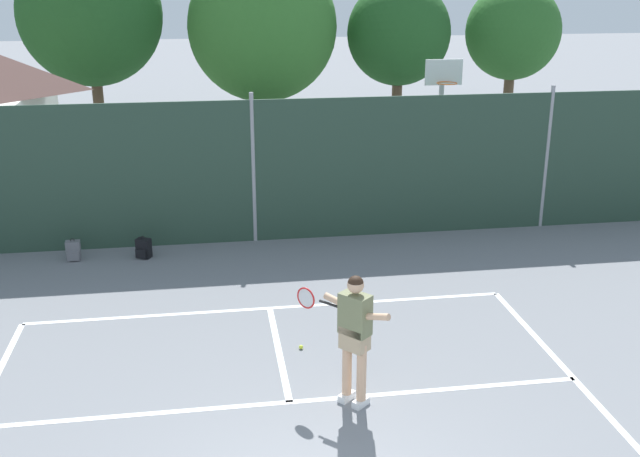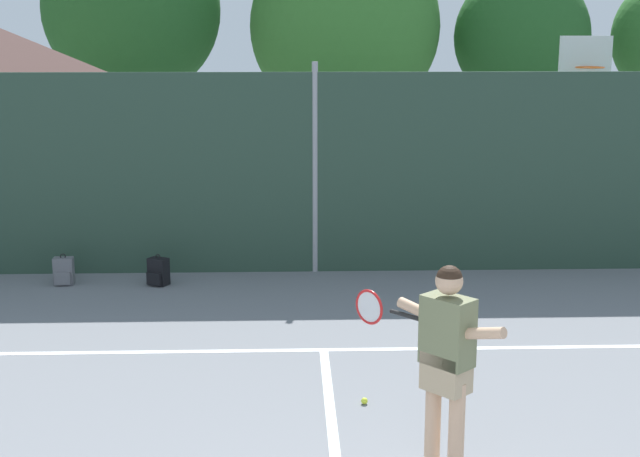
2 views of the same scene
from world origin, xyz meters
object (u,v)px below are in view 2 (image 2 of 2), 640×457
(tennis_ball, at_px, (364,401))
(backpack_grey, at_px, (64,272))
(basketball_hoop, at_px, (581,109))
(tennis_player, at_px, (445,356))
(backpack_black, at_px, (158,272))

(tennis_ball, height_order, backpack_grey, backpack_grey)
(basketball_hoop, distance_m, tennis_ball, 8.62)
(basketball_hoop, xyz_separation_m, backpack_grey, (-8.38, -2.67, -2.12))
(tennis_ball, bearing_deg, backpack_grey, 132.41)
(tennis_player, bearing_deg, backpack_black, 117.91)
(tennis_player, distance_m, backpack_black, 6.81)
(tennis_player, xyz_separation_m, backpack_grey, (-4.54, 6.04, -0.92))
(tennis_ball, xyz_separation_m, backpack_grey, (-4.04, 4.43, 0.16))
(basketball_hoop, distance_m, tennis_player, 9.59)
(tennis_player, xyz_separation_m, backpack_black, (-3.16, 5.96, -0.92))
(backpack_grey, bearing_deg, backpack_black, -3.05)
(basketball_hoop, bearing_deg, backpack_grey, -162.36)
(basketball_hoop, distance_m, backpack_grey, 9.04)
(tennis_player, distance_m, backpack_grey, 7.61)
(tennis_ball, bearing_deg, basketball_hoop, 58.56)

